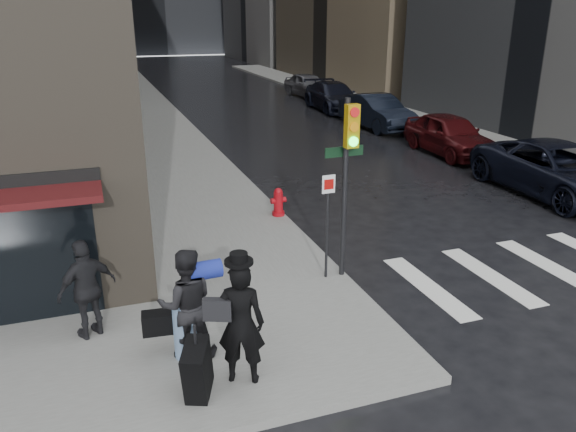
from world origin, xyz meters
The scene contains 14 objects.
ground centered at (0.00, 0.00, 0.00)m, with size 140.00×140.00×0.00m, color black.
sidewalk_left centered at (0.00, 27.00, 0.07)m, with size 4.00×50.00×0.15m, color slate.
sidewalk_right centered at (13.50, 27.00, 0.07)m, with size 3.00×50.00×0.15m, color slate.
crosswalk centered at (7.50, 1.00, 0.00)m, with size 8.50×3.00×0.01m.
man_overcoat centered at (-1.24, -1.02, 1.06)m, with size 1.44×0.97×2.16m.
man_jeans centered at (-1.75, -0.04, 1.10)m, with size 1.33×0.81×1.89m.
man_greycoat centered at (-3.23, 1.13, 1.05)m, with size 1.13×0.86×1.79m.
traffic_light centered at (1.87, 1.81, 2.58)m, with size 0.94×0.44×3.77m.
fire_hydrant centered at (1.80, 5.91, 0.50)m, with size 0.44×0.35×0.79m.
parked_car_0 centered at (10.81, 5.14, 0.83)m, with size 2.75×5.96×1.66m, color black.
parked_car_1 centered at (10.83, 10.98, 0.82)m, with size 1.94×4.83×1.65m, color #3C0C0E.
parked_car_2 centered at (10.61, 16.82, 0.83)m, with size 1.76×5.05×1.66m, color black.
parked_car_3 centered at (10.84, 22.66, 0.81)m, with size 2.27×5.58×1.62m, color black.
parked_car_4 centered at (11.49, 28.50, 0.79)m, with size 1.88×4.66×1.59m, color #4E4E53.
Camera 1 is at (-2.85, -8.07, 5.47)m, focal length 35.00 mm.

